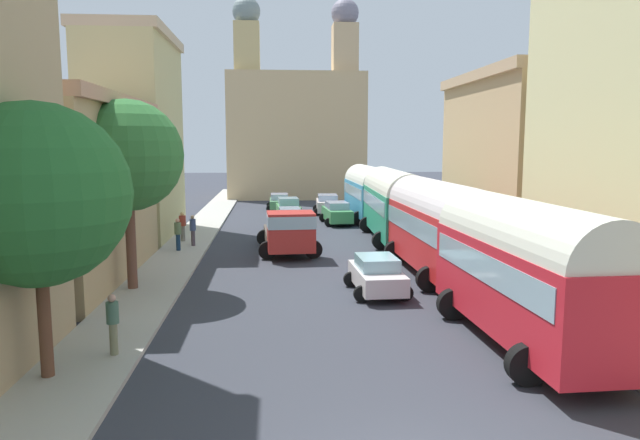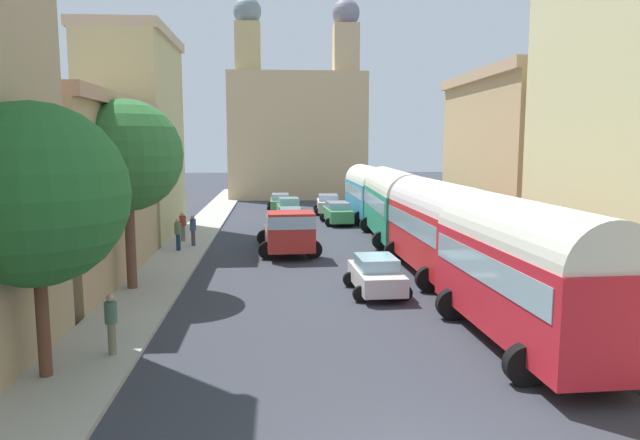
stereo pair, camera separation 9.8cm
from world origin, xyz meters
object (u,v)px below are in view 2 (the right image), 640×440
at_px(parked_bus_0, 524,266).
at_px(pedestrian_2, 111,322).
at_px(car_4, 337,213).
at_px(car_5, 328,204).
at_px(car_0, 290,220).
at_px(pedestrian_1, 193,229).
at_px(parked_bus_3, 369,190).
at_px(pedestrian_3, 178,233).
at_px(pedestrian_0, 183,225).
at_px(cargo_truck_0, 288,231).
at_px(car_2, 280,202).
at_px(car_1, 289,209).
at_px(parked_bus_2, 394,201).
at_px(car_3, 376,275).
at_px(parked_bus_1, 436,223).

relative_size(parked_bus_0, pedestrian_2, 4.75).
relative_size(car_4, car_5, 0.97).
bearing_deg(car_0, pedestrian_1, -135.38).
height_order(parked_bus_3, pedestrian_3, parked_bus_3).
height_order(pedestrian_1, pedestrian_3, pedestrian_3).
bearing_deg(car_4, pedestrian_0, -143.29).
distance_m(parked_bus_0, cargo_truck_0, 15.47).
relative_size(car_5, pedestrian_1, 2.36).
height_order(car_5, pedestrian_1, pedestrian_1).
bearing_deg(pedestrian_0, car_0, 31.26).
bearing_deg(car_5, cargo_truck_0, -101.99).
height_order(car_2, pedestrian_0, pedestrian_0).
xyz_separation_m(car_1, pedestrian_0, (-6.30, -9.84, 0.21)).
relative_size(parked_bus_2, car_1, 2.66).
distance_m(car_4, pedestrian_1, 12.51).
xyz_separation_m(parked_bus_2, car_3, (-3.12, -11.99, -1.58)).
bearing_deg(car_2, pedestrian_1, -105.55).
xyz_separation_m(parked_bus_1, parked_bus_3, (-0.00, 18.00, -0.07)).
height_order(car_1, pedestrian_2, pedestrian_2).
height_order(parked_bus_2, car_4, parked_bus_2).
bearing_deg(pedestrian_0, car_4, 36.71).
distance_m(parked_bus_1, car_4, 16.42).
relative_size(car_2, car_5, 0.98).
height_order(parked_bus_0, pedestrian_3, parked_bus_0).
xyz_separation_m(parked_bus_3, pedestrian_0, (-12.23, -9.07, -1.20)).
height_order(parked_bus_1, car_5, parked_bus_1).
height_order(car_4, pedestrian_1, pedestrian_1).
xyz_separation_m(car_5, pedestrian_1, (-8.78, -14.82, 0.25)).
xyz_separation_m(parked_bus_3, car_3, (-3.12, -20.99, -1.49)).
xyz_separation_m(parked_bus_2, car_5, (-2.65, 13.17, -1.51)).
xyz_separation_m(pedestrian_0, pedestrian_2, (0.93, -18.12, -0.00)).
bearing_deg(car_3, parked_bus_3, 81.56).
relative_size(parked_bus_0, car_5, 1.98).
distance_m(parked_bus_0, pedestrian_3, 19.24).
xyz_separation_m(parked_bus_0, pedestrian_1, (-11.43, 16.34, -1.26)).
relative_size(parked_bus_3, car_2, 2.06).
distance_m(parked_bus_1, cargo_truck_0, 8.16).
height_order(parked_bus_2, car_1, parked_bus_2).
bearing_deg(car_4, car_1, 142.23).
relative_size(parked_bus_1, car_2, 2.25).
relative_size(car_0, car_1, 1.04).
xyz_separation_m(car_0, pedestrian_1, (-5.46, -5.38, 0.27)).
bearing_deg(car_2, car_3, -83.06).
bearing_deg(car_1, car_2, 95.53).
bearing_deg(cargo_truck_0, pedestrian_3, 171.26).
bearing_deg(pedestrian_2, pedestrian_0, 92.95).
bearing_deg(parked_bus_0, cargo_truck_0, 114.01).
bearing_deg(parked_bus_0, car_2, 100.87).
height_order(pedestrian_1, pedestrian_2, pedestrian_1).
xyz_separation_m(parked_bus_1, car_0, (-5.98, 12.73, -1.51)).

